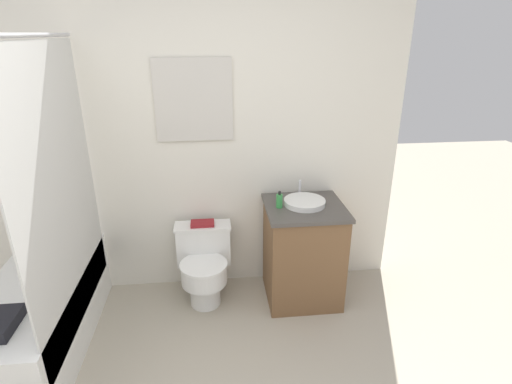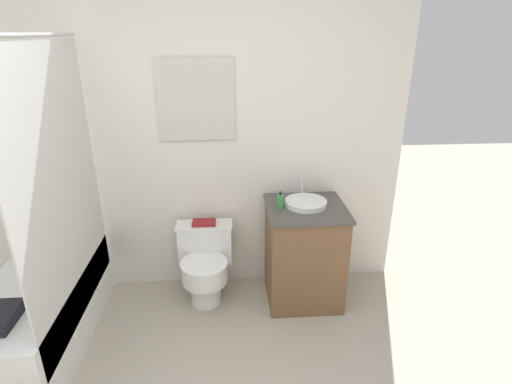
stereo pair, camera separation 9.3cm
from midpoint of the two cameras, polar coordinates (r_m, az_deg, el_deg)
wall_back at (r=3.07m, az=-11.88°, el=7.68°), size 3.43×0.07×2.50m
shower_area at (r=3.07m, az=-29.27°, el=-14.48°), size 0.58×1.34×1.98m
toilet at (r=3.17m, az=-8.27°, el=-10.14°), size 0.44×0.49×0.60m
vanity at (r=3.15m, az=5.84°, el=-8.54°), size 0.58×0.56×0.79m
sink at (r=2.98m, az=6.06°, el=-1.44°), size 0.31×0.34×0.13m
soap_bottle at (r=2.91m, az=2.44°, el=-1.26°), size 0.05×0.05×0.13m
book_on_tank at (r=3.13m, az=-8.51°, el=-4.46°), size 0.18×0.12×0.02m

